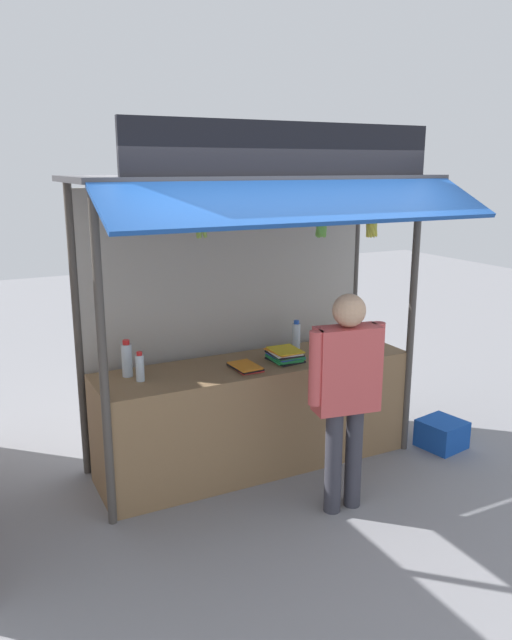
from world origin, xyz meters
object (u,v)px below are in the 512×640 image
Objects in this scene: water_bottle_back_left at (127,359)px; water_bottle_mid_left at (296,335)px; vendor_person at (346,383)px; banana_bunch_leftmost at (201,226)px; banana_bunch_inner_left at (372,226)px; banana_bunch_rightmost at (321,227)px; water_bottle_front_right at (140,367)px; plastic_crate at (442,434)px; magazine_stack_rear_center at (245,367)px; magazine_stack_front_left at (285,355)px.

water_bottle_mid_left is at bearing 2.16° from water_bottle_back_left.
banana_bunch_leftmost is at bearing 161.40° from vendor_person.
banana_bunch_rightmost is at bearing -179.99° from banana_bunch_inner_left.
water_bottle_front_right is 0.65× the size of plastic_crate.
water_bottle_back_left is 0.92× the size of banana_bunch_rightmost.
magazine_stack_rear_center is at bearing 168.40° from plastic_crate.
banana_bunch_inner_left is at bearing -18.30° from water_bottle_back_left.
banana_bunch_rightmost and banana_bunch_inner_left have the same top height.
plastic_crate is (1.29, -0.02, -1.85)m from banana_bunch_rightmost.
banana_bunch_leftmost is (-1.10, -0.63, 1.02)m from water_bottle_mid_left.
banana_bunch_inner_left is (0.26, -0.63, 0.96)m from water_bottle_mid_left.
banana_bunch_leftmost is (-0.85, -0.38, 1.09)m from magazine_stack_front_left.
water_bottle_mid_left is 1.12× the size of water_bottle_front_right.
banana_bunch_rightmost is 0.19× the size of vendor_person.
water_bottle_back_left is (-0.05, 0.14, 0.03)m from water_bottle_front_right.
water_bottle_mid_left is 0.37m from magazine_stack_front_left.
banana_bunch_leftmost is (0.38, -0.58, 1.01)m from water_bottle_back_left.
water_bottle_front_right reaches higher than magazine_stack_rear_center.
banana_bunch_leftmost is (-0.47, -0.33, 1.12)m from magazine_stack_rear_center.
magazine_stack_front_left is at bearing 7.17° from magazine_stack_rear_center.
water_bottle_front_right is at bearing -68.91° from water_bottle_back_left.
banana_bunch_leftmost is at bearing -53.34° from water_bottle_front_right.
banana_bunch_inner_left is (0.44, 0.00, -0.01)m from banana_bunch_rightmost.
magazine_stack_front_left is 1.62m from plastic_crate.
vendor_person is at bearing -162.20° from plastic_crate.
water_bottle_back_left is 0.81× the size of plastic_crate.
banana_bunch_inner_left is at bearing -14.41° from water_bottle_front_right.
banana_bunch_rightmost is 1.12m from vendor_person.
magazine_stack_rear_center is 0.92× the size of banana_bunch_inner_left.
banana_bunch_leftmost is 1.44m from vendor_person.
plastic_crate is at bearing -10.25° from water_bottle_front_right.
banana_bunch_rightmost reaches higher than water_bottle_back_left.
banana_bunch_leftmost is (-1.36, -0.00, 0.06)m from banana_bunch_inner_left.
magazine_stack_rear_center is at bearing -16.01° from water_bottle_back_left.
banana_bunch_leftmost is 2.90m from plastic_crate.
magazine_stack_front_left is 1.00× the size of banana_bunch_rightmost.
water_bottle_front_right is 1.17m from banana_bunch_leftmost.
banana_bunch_leftmost is (0.32, -0.44, 1.04)m from water_bottle_front_right.
magazine_stack_front_left is at bearing 24.15° from banana_bunch_leftmost.
water_bottle_back_left is 2.06m from banana_bunch_inner_left.
magazine_stack_rear_center reaches higher than plastic_crate.
banana_bunch_inner_left is at bearing 0.01° from banana_bunch_rightmost.
magazine_stack_front_left is 0.93× the size of banana_bunch_inner_left.
banana_bunch_inner_left is 1.25× the size of banana_bunch_leftmost.
water_bottle_front_right reaches higher than magazine_stack_front_left.
vendor_person is (0.39, -0.79, 0.05)m from magazine_stack_rear_center.
water_bottle_front_right is 0.68× the size of banana_bunch_inner_left.
plastic_crate is at bearing -0.57° from banana_bunch_leftmost.
water_bottle_mid_left is 0.76× the size of banana_bunch_inner_left.
water_bottle_mid_left is 1.11m from vendor_person.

